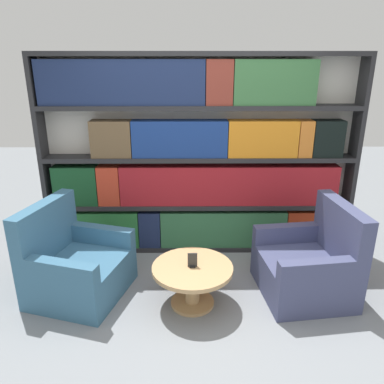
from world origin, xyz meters
TOP-DOWN VIEW (x-y plane):
  - ground_plane at (0.00, 0.00)m, footprint 14.00×14.00m
  - bookshelf at (-0.03, 1.49)m, footprint 3.58×0.30m
  - armchair_left at (-1.24, 0.54)m, footprint 1.02×1.05m
  - armchair_right at (1.07, 0.53)m, footprint 0.91×0.95m
  - coffee_table at (-0.09, 0.34)m, footprint 0.75×0.75m
  - table_sign at (-0.09, 0.34)m, footprint 0.09×0.06m

SIDE VIEW (x-z plane):
  - ground_plane at x=0.00m, z-range 0.00..0.00m
  - coffee_table at x=-0.09m, z-range 0.09..0.50m
  - armchair_left at x=-1.24m, z-range -0.17..0.76m
  - armchair_right at x=1.07m, z-range -0.17..0.76m
  - table_sign at x=-0.09m, z-range 0.40..0.53m
  - bookshelf at x=-0.03m, z-range -0.03..2.25m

